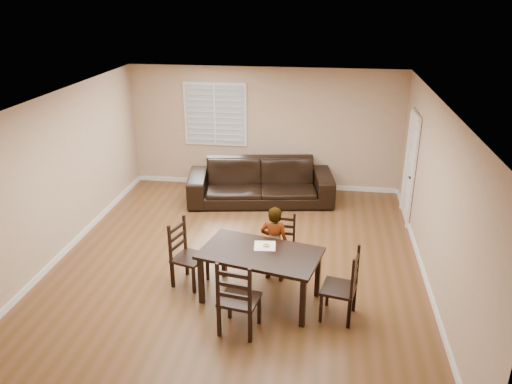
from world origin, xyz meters
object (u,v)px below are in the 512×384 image
(dining_table, at_px, (260,257))
(chair_far, at_px, (236,304))
(chair_near, at_px, (282,242))
(sofa, at_px, (260,182))
(donut, at_px, (266,245))
(chair_right, at_px, (348,289))
(chair_left, at_px, (182,255))
(child, at_px, (274,244))

(dining_table, xyz_separation_m, chair_far, (-0.20, -0.87, -0.20))
(dining_table, bearing_deg, chair_near, 90.91)
(chair_far, distance_m, sofa, 4.49)
(dining_table, distance_m, donut, 0.22)
(sofa, bearing_deg, chair_near, -83.77)
(chair_near, relative_size, chair_right, 0.87)
(dining_table, distance_m, chair_left, 1.29)
(chair_right, bearing_deg, chair_left, -91.64)
(chair_far, bearing_deg, dining_table, -93.35)
(dining_table, xyz_separation_m, donut, (0.06, 0.18, 0.11))
(dining_table, height_order, chair_left, chair_left)
(chair_left, bearing_deg, dining_table, -86.71)
(chair_left, relative_size, child, 0.84)
(dining_table, distance_m, chair_far, 0.91)
(chair_near, bearing_deg, child, -96.45)
(chair_right, relative_size, donut, 10.77)
(dining_table, bearing_deg, chair_right, 0.15)
(dining_table, xyz_separation_m, chair_left, (-1.23, 0.30, -0.22))
(chair_far, height_order, donut, chair_far)
(chair_far, distance_m, chair_right, 1.55)
(dining_table, height_order, sofa, sofa)
(chair_far, bearing_deg, chair_left, -39.05)
(chair_far, relative_size, chair_right, 1.04)
(chair_left, xyz_separation_m, sofa, (0.75, 3.31, -0.03))
(chair_left, distance_m, donut, 1.34)
(chair_far, bearing_deg, child, -93.59)
(child, distance_m, sofa, 3.09)
(sofa, bearing_deg, child, -87.42)
(chair_right, distance_m, donut, 1.31)
(chair_far, distance_m, chair_left, 1.56)
(chair_near, height_order, sofa, chair_near)
(donut, bearing_deg, chair_right, -21.65)
(chair_near, height_order, chair_left, chair_left)
(chair_left, height_order, chair_right, chair_right)
(chair_near, xyz_separation_m, chair_far, (-0.42, -1.89, 0.08))
(chair_left, bearing_deg, chair_far, -121.46)
(chair_left, height_order, sofa, chair_left)
(chair_right, bearing_deg, dining_table, -91.38)
(chair_right, height_order, donut, chair_right)
(child, height_order, sofa, child)
(dining_table, height_order, chair_far, chair_far)
(chair_far, height_order, chair_left, chair_far)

